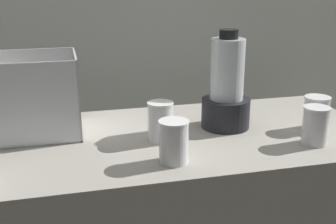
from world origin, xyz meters
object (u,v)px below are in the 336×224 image
object	(u,v)px
juice_cup_carrot_middle	(160,124)
juice_cup_carrot_left	(174,145)
carrot_display_bin	(27,111)
juice_cup_carrot_right	(315,128)
blender_pitcher	(226,91)
juice_cup_orange_far_right	(316,115)

from	to	relation	value
juice_cup_carrot_middle	juice_cup_carrot_left	bearing A→B (deg)	-90.60
carrot_display_bin	juice_cup_carrot_left	xyz separation A→B (m)	(0.40, -0.33, -0.03)
juice_cup_carrot_middle	juice_cup_carrot_right	size ratio (longest dim) A/B	1.06
blender_pitcher	juice_cup_carrot_left	world-z (taller)	blender_pitcher
blender_pitcher	juice_cup_carrot_left	distance (m)	0.35
carrot_display_bin	blender_pitcher	xyz separation A→B (m)	(0.65, -0.09, 0.05)
carrot_display_bin	juice_cup_orange_far_right	size ratio (longest dim) A/B	2.93
juice_cup_carrot_right	juice_cup_carrot_middle	bearing A→B (deg)	162.86
carrot_display_bin	blender_pitcher	bearing A→B (deg)	-8.18
carrot_display_bin	juice_cup_carrot_right	bearing A→B (deg)	-19.62
carrot_display_bin	juice_cup_carrot_middle	bearing A→B (deg)	-22.30
juice_cup_carrot_middle	juice_cup_carrot_right	world-z (taller)	juice_cup_carrot_middle
juice_cup_carrot_middle	juice_cup_carrot_right	bearing A→B (deg)	-17.14
carrot_display_bin	juice_cup_carrot_middle	xyz separation A→B (m)	(0.41, -0.17, -0.03)
carrot_display_bin	juice_cup_carrot_middle	world-z (taller)	carrot_display_bin
juice_cup_carrot_left	juice_cup_orange_far_right	distance (m)	0.55
blender_pitcher	juice_cup_carrot_middle	distance (m)	0.27
juice_cup_carrot_middle	blender_pitcher	bearing A→B (deg)	16.54
juice_cup_carrot_left	juice_cup_orange_far_right	size ratio (longest dim) A/B	1.08
juice_cup_carrot_middle	juice_cup_orange_far_right	world-z (taller)	juice_cup_carrot_middle
juice_cup_carrot_middle	juice_cup_orange_far_right	distance (m)	0.53
blender_pitcher	juice_cup_carrot_middle	xyz separation A→B (m)	(-0.25, -0.07, -0.07)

